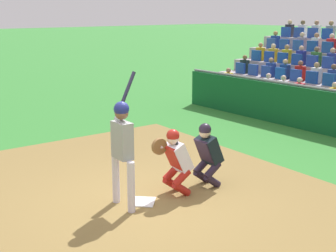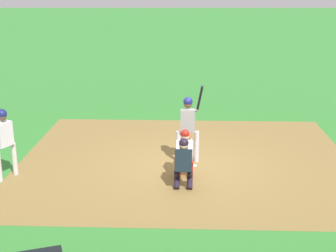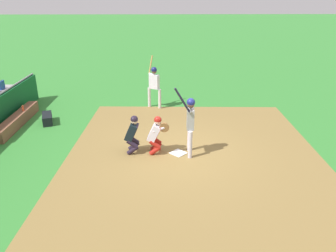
# 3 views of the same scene
# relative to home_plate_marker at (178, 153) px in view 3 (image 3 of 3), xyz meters

# --- Properties ---
(ground_plane) EXTENTS (160.00, 160.00, 0.00)m
(ground_plane) POSITION_rel_home_plate_marker_xyz_m (0.00, 0.00, -0.02)
(ground_plane) COLOR #348433
(infield_dirt_patch) EXTENTS (9.69, 8.45, 0.01)m
(infield_dirt_patch) POSITION_rel_home_plate_marker_xyz_m (0.00, 0.50, -0.01)
(infield_dirt_patch) COLOR olive
(infield_dirt_patch) RESTS_ON ground_plane
(home_plate_marker) EXTENTS (0.62, 0.62, 0.02)m
(home_plate_marker) POSITION_rel_home_plate_marker_xyz_m (0.00, 0.00, 0.00)
(home_plate_marker) COLOR white
(home_plate_marker) RESTS_ON infield_dirt_patch
(batter_at_plate) EXTENTS (0.71, 0.67, 2.31)m
(batter_at_plate) POSITION_rel_home_plate_marker_xyz_m (0.06, 0.35, 1.17)
(batter_at_plate) COLOR silver
(batter_at_plate) RESTS_ON ground_plane
(catcher_crouching) EXTENTS (0.49, 0.72, 1.28)m
(catcher_crouching) POSITION_rel_home_plate_marker_xyz_m (-0.06, -0.71, 0.70)
(catcher_crouching) COLOR #AB1E16
(catcher_crouching) RESTS_ON ground_plane
(home_plate_umpire) EXTENTS (0.48, 0.48, 1.29)m
(home_plate_umpire) POSITION_rel_home_plate_marker_xyz_m (-0.12, -1.46, 0.68)
(home_plate_umpire) COLOR #241A2B
(home_plate_umpire) RESTS_ON ground_plane
(dugout_bench) EXTENTS (3.54, 0.40, 0.44)m
(dugout_bench) POSITION_rel_home_plate_marker_xyz_m (-2.60, -6.17, 0.20)
(dugout_bench) COLOR brown
(dugout_bench) RESTS_ON ground_plane
(water_bottle_on_bench) EXTENTS (0.07, 0.07, 0.22)m
(water_bottle_on_bench) POSITION_rel_home_plate_marker_xyz_m (-3.05, -6.08, 0.54)
(water_bottle_on_bench) COLOR #D64526
(water_bottle_on_bench) RESTS_ON dugout_bench
(equipment_duffel_bag) EXTENTS (1.04, 0.64, 0.36)m
(equipment_duffel_bag) POSITION_rel_home_plate_marker_xyz_m (-2.85, -5.10, 0.16)
(equipment_duffel_bag) COLOR black
(equipment_duffel_bag) RESTS_ON ground_plane
(on_deck_batter) EXTENTS (0.75, 0.65, 2.28)m
(on_deck_batter) POSITION_rel_home_plate_marker_xyz_m (-4.68, -0.83, 1.15)
(on_deck_batter) COLOR silver
(on_deck_batter) RESTS_ON ground_plane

